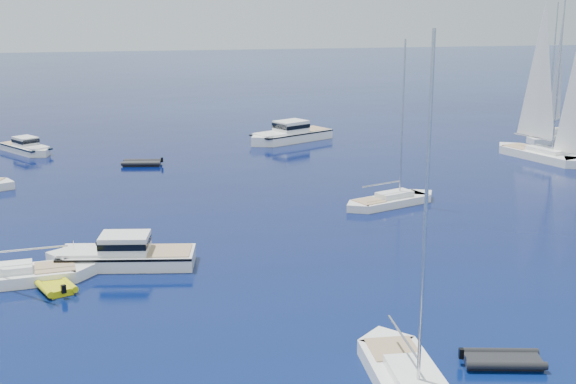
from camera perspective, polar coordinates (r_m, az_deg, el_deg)
The scene contains 11 objects.
ground at distance 35.65m, azimuth 7.06°, elevation -11.85°, with size 400.00×400.00×0.00m, color navy.
motor_cruiser_centre at distance 47.35m, azimuth -12.09°, elevation -5.32°, with size 2.89×9.45×2.48m, color silver, non-canonical shape.
motor_cruiser_distant at distance 85.50m, azimuth 0.11°, elevation 3.77°, with size 3.36×10.99×2.89m, color white, non-canonical shape.
motor_cruiser_horizon at distance 83.63m, azimuth -18.69°, elevation 2.77°, with size 2.41×7.87×2.07m, color silver, non-canonical shape.
sailboat_mid_l at distance 46.33m, azimuth -19.74°, elevation -6.31°, with size 2.60×9.99×14.69m, color white, non-canonical shape.
sailboat_centre at distance 59.98m, azimuth 7.58°, elevation -0.94°, with size 2.30×8.85×13.01m, color white, non-canonical shape.
sailboat_sails_r at distance 80.09m, azimuth 18.21°, elevation 2.33°, with size 3.10×11.92×17.53m, color white, non-canonical shape.
sailboat_sails_far at distance 91.55m, azimuth 18.75°, elevation 3.71°, with size 2.74×10.55×15.51m, color silver, non-canonical shape.
tender_yellow at distance 44.86m, azimuth -16.96°, elevation -6.76°, with size 2.04×3.74×0.95m, color #C6C70B, non-canonical shape.
tender_grey_near at distance 35.81m, azimuth 15.53°, elevation -12.17°, with size 2.00×3.65×0.95m, color black, non-canonical shape.
tender_grey_far at distance 74.60m, azimuth -10.73°, elevation 1.95°, with size 2.09×3.85×0.95m, color black, non-canonical shape.
Camera 1 is at (-10.58, -30.23, 15.66)m, focal length 48.20 mm.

